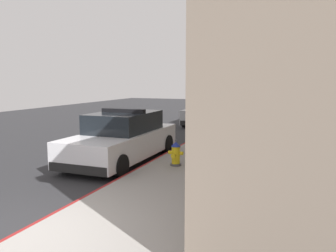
{
  "coord_description": "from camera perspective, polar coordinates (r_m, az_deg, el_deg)",
  "views": [
    {
      "loc": [
        4.21,
        -4.04,
        2.61
      ],
      "look_at": [
        -0.13,
        7.09,
        1.0
      ],
      "focal_mm": 37.18,
      "sensor_mm": 36.0,
      "label": 1
    }
  ],
  "objects": [
    {
      "name": "parked_car_silver_ahead",
      "position": [
        20.46,
        6.61,
        2.37
      ],
      "size": [
        1.94,
        4.84,
        1.56
      ],
      "color": "#B2B5BA",
      "rests_on": "ground"
    },
    {
      "name": "sidewalk_pavement",
      "position": [
        14.53,
        10.06,
        -2.53
      ],
      "size": [
        2.9,
        60.0,
        0.13
      ],
      "primitive_type": "cube",
      "color": "gray",
      "rests_on": "ground"
    },
    {
      "name": "street_tree",
      "position": [
        15.5,
        9.88,
        10.28
      ],
      "size": [
        2.41,
        2.41,
        4.45
      ],
      "color": "brown",
      "rests_on": "sidewalk_pavement"
    },
    {
      "name": "ground_plane",
      "position": [
        16.77,
        -10.5,
        -1.76
      ],
      "size": [
        27.93,
        60.0,
        0.2
      ],
      "primitive_type": "cube",
      "color": "#2B2B2D"
    },
    {
      "name": "fire_hydrant",
      "position": [
        10.06,
        1.27,
        -4.55
      ],
      "size": [
        0.44,
        0.4,
        0.76
      ],
      "color": "#4C4C51",
      "rests_on": "sidewalk_pavement"
    },
    {
      "name": "police_cruiser",
      "position": [
        11.19,
        -7.41,
        -1.98
      ],
      "size": [
        1.94,
        4.84,
        1.68
      ],
      "color": "white",
      "rests_on": "ground"
    },
    {
      "name": "curb_painted_edge",
      "position": [
        14.89,
        4.42,
        -2.19
      ],
      "size": [
        0.08,
        60.0,
        0.13
      ],
      "primitive_type": "cube",
      "color": "maroon",
      "rests_on": "ground"
    }
  ]
}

